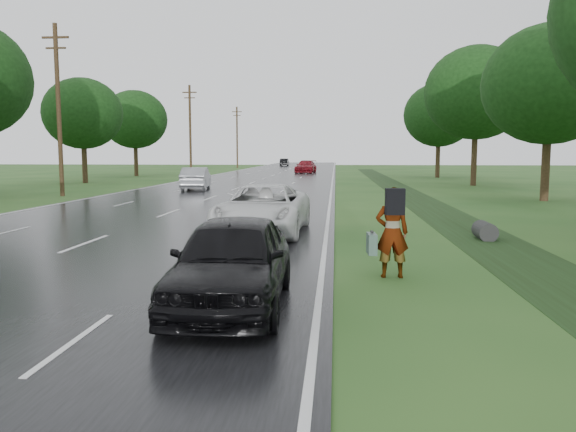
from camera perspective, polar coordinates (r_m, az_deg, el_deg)
The scene contains 19 objects.
road at distance 52.62m, azimuth -2.84°, elevation 3.68°, with size 14.00×180.00×0.04m, color black.
edge_stripe_east at distance 52.15m, azimuth 4.55°, elevation 3.67°, with size 0.12×180.00×0.01m, color silver.
edge_stripe_west at distance 53.94m, azimuth -9.98°, elevation 3.68°, with size 0.12×180.00×0.01m, color silver.
center_line at distance 52.62m, azimuth -2.84°, elevation 3.70°, with size 0.12×180.00×0.01m, color silver.
drainage_ditch at distance 26.30m, azimuth 14.62°, elevation 0.69°, with size 2.20×120.00×0.56m.
utility_pole_mid at distance 36.05m, azimuth -22.28°, elevation 10.15°, with size 1.60×0.26×10.00m.
utility_pole_far at distance 64.22m, azimuth -9.91°, elevation 8.72°, with size 1.60×0.26×10.00m.
utility_pole_distant at distance 93.54m, azimuth -5.20°, elevation 8.06°, with size 1.60×0.26×10.00m.
tree_east_c at distance 33.22m, azimuth 25.06°, elevation 12.00°, with size 7.00×7.00×9.29m.
tree_east_d at distance 46.58m, azimuth 18.60°, elevation 11.77°, with size 8.00×8.00×10.76m.
tree_east_f at distance 60.13m, azimuth 15.10°, elevation 9.87°, with size 7.20×7.20×9.62m.
tree_west_d at distance 50.84m, azimuth -20.14°, elevation 9.74°, with size 6.60×6.60×8.80m.
tree_west_f at distance 64.02m, azimuth -15.30°, elevation 9.43°, with size 7.00×7.00×9.29m.
pedestrian at distance 11.79m, azimuth 10.42°, elevation -1.53°, with size 0.87×0.75×1.89m.
white_pickup at distance 17.76m, azimuth -2.52°, elevation 0.73°, with size 2.57×5.58×1.55m, color silver.
dark_sedan at distance 9.42m, azimuth -5.70°, elevation -4.54°, with size 1.80×4.47×1.52m, color black.
silver_sedan at distance 38.94m, azimuth -9.34°, elevation 3.77°, with size 1.63×4.67×1.54m, color #989BA0.
far_car_red at distance 69.78m, azimuth 1.82°, elevation 5.03°, with size 2.19×5.40×1.57m, color maroon.
far_car_dark at distance 105.88m, azimuth -0.36°, elevation 5.48°, with size 1.47×4.21×1.39m, color black.
Camera 1 is at (7.02, -7.09, 2.60)m, focal length 35.00 mm.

